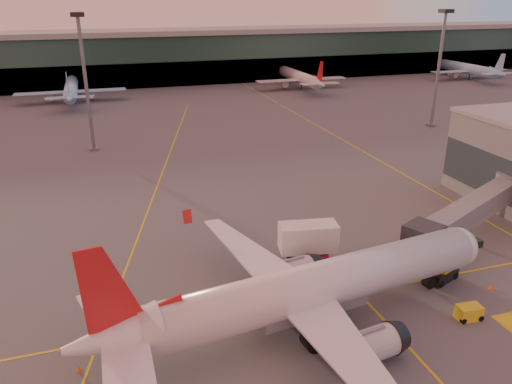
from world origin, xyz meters
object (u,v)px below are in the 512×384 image
object	(u,v)px
gpu_cart	(469,313)
pushback_tug	(441,273)
main_airplane	(308,290)
catering_truck	(309,242)

from	to	relation	value
gpu_cart	pushback_tug	xyz separation A→B (m)	(1.90, 6.71, 0.13)
pushback_tug	gpu_cart	bearing A→B (deg)	-126.47
main_airplane	catering_truck	bearing A→B (deg)	58.22
pushback_tug	catering_truck	bearing A→B (deg)	128.24
catering_truck	pushback_tug	xyz separation A→B (m)	(12.27, -7.41, -2.03)
catering_truck	gpu_cart	world-z (taller)	catering_truck
catering_truck	main_airplane	bearing A→B (deg)	-104.29
catering_truck	pushback_tug	size ratio (longest dim) A/B	1.58
pushback_tug	main_airplane	bearing A→B (deg)	170.28
gpu_cart	pushback_tug	bearing A→B (deg)	77.98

